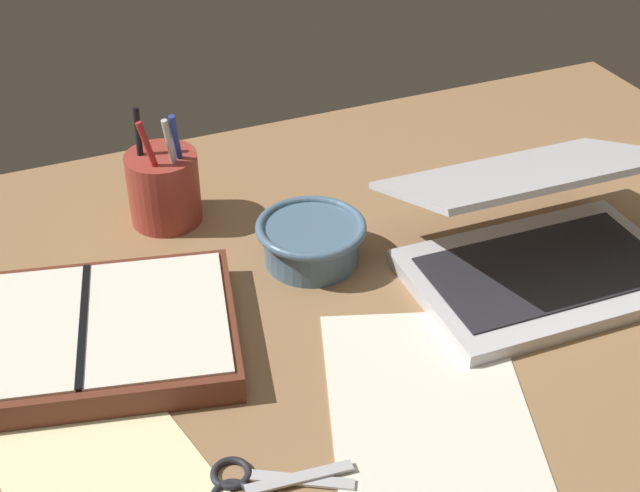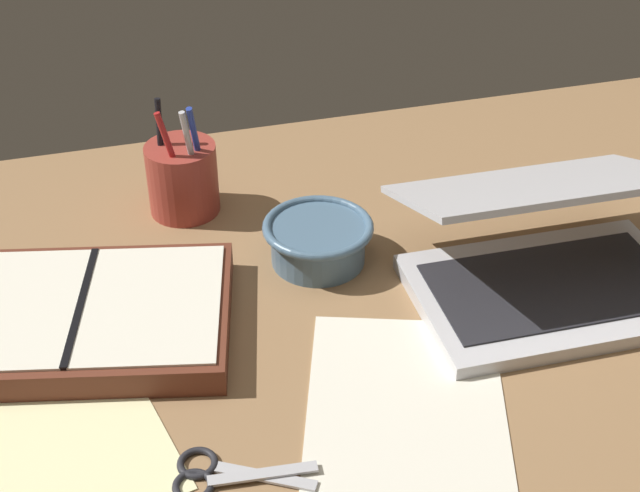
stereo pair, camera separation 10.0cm
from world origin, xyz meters
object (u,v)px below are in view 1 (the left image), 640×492
laptop (538,239)px  bowl (307,241)px  pen_cup (164,187)px  scissors (249,483)px  planner (86,335)px

laptop → bowl: size_ratio=2.40×
pen_cup → scissors: 46.72cm
laptop → pen_cup: size_ratio=2.00×
laptop → bowl: (-24.60, 12.46, -1.63)cm
planner → scissors: planner is taller
pen_cup → planner: 26.25cm
planner → scissors: bearing=-55.1°
pen_cup → laptop: bearing=-36.8°
pen_cup → scissors: pen_cup is taller
bowl → pen_cup: pen_cup is taller
laptop → pen_cup: pen_cup is taller
bowl → scissors: 35.39cm
laptop → planner: size_ratio=0.89×
bowl → pen_cup: 21.00cm
bowl → planner: 28.67cm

